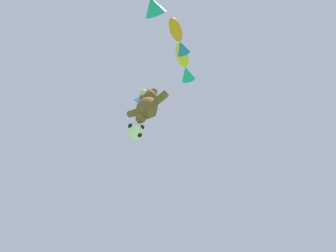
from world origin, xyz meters
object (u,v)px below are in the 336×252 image
object	(u,v)px
fish_kite_tangerine	(179,39)
diamond_kite	(142,102)
teddy_bear_kite	(147,105)
fish_kite_goldfin	(185,64)
soccer_ball_kite	(136,131)

from	to	relation	value
fish_kite_tangerine	diamond_kite	xyz separation A→B (m)	(-4.66, 2.94, 2.23)
teddy_bear_kite	fish_kite_goldfin	world-z (taller)	fish_kite_goldfin
soccer_ball_kite	diamond_kite	distance (m)	6.54
soccer_ball_kite	fish_kite_goldfin	world-z (taller)	fish_kite_goldfin
teddy_bear_kite	fish_kite_tangerine	world-z (taller)	fish_kite_tangerine
diamond_kite	teddy_bear_kite	bearing A→B (deg)	-40.65
fish_kite_tangerine	diamond_kite	bearing A→B (deg)	147.78
soccer_ball_kite	fish_kite_tangerine	bearing A→B (deg)	-22.78
teddy_bear_kite	diamond_kite	world-z (taller)	diamond_kite
teddy_bear_kite	diamond_kite	size ratio (longest dim) A/B	0.83
teddy_bear_kite	fish_kite_goldfin	bearing A→B (deg)	15.68
fish_kite_goldfin	soccer_ball_kite	bearing A→B (deg)	-172.91
fish_kite_goldfin	fish_kite_tangerine	xyz separation A→B (m)	(0.61, -1.70, -0.98)
teddy_bear_kite	fish_kite_tangerine	xyz separation A→B (m)	(2.58, -1.15, 2.59)
fish_kite_goldfin	diamond_kite	xyz separation A→B (m)	(-4.05, 1.23, 1.25)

